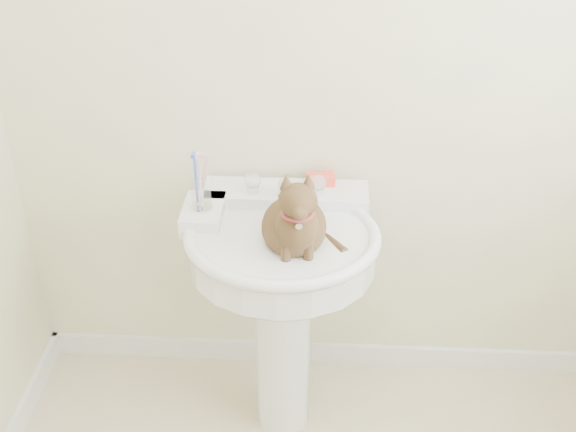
# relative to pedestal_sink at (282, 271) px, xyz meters

# --- Properties ---
(wall_back) EXTENTS (2.20, 0.00, 2.50)m
(wall_back) POSITION_rel_pedestal_sink_xyz_m (0.18, 0.29, 0.60)
(wall_back) COLOR beige
(wall_back) RESTS_ON ground
(baseboard_back) EXTENTS (2.20, 0.02, 0.09)m
(baseboard_back) POSITION_rel_pedestal_sink_xyz_m (0.18, 0.28, -0.61)
(baseboard_back) COLOR white
(baseboard_back) RESTS_ON floor
(pedestal_sink) EXTENTS (0.60, 0.59, 0.83)m
(pedestal_sink) POSITION_rel_pedestal_sink_xyz_m (0.00, 0.00, 0.00)
(pedestal_sink) COLOR white
(pedestal_sink) RESTS_ON floor
(faucet) EXTENTS (0.28, 0.12, 0.14)m
(faucet) POSITION_rel_pedestal_sink_xyz_m (0.00, 0.15, 0.22)
(faucet) COLOR silver
(faucet) RESTS_ON pedestal_sink
(soap_bar) EXTENTS (0.10, 0.06, 0.03)m
(soap_bar) POSITION_rel_pedestal_sink_xyz_m (0.11, 0.24, 0.19)
(soap_bar) COLOR #E03F2E
(soap_bar) RESTS_ON pedestal_sink
(toothbrush_cup) EXTENTS (0.07, 0.07, 0.18)m
(toothbrush_cup) POSITION_rel_pedestal_sink_xyz_m (-0.24, 0.07, 0.23)
(toothbrush_cup) COLOR silver
(toothbrush_cup) RESTS_ON pedestal_sink
(cat) EXTENTS (0.21, 0.26, 0.38)m
(cat) POSITION_rel_pedestal_sink_xyz_m (0.04, -0.06, 0.21)
(cat) COLOR brown
(cat) RESTS_ON pedestal_sink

